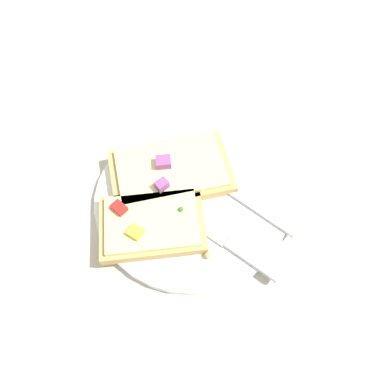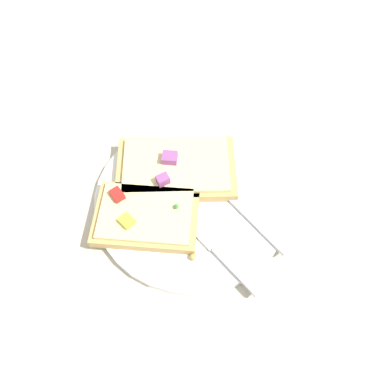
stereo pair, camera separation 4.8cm
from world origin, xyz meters
name	(u,v)px [view 1 (the left image)]	position (x,y,z in m)	size (l,w,h in m)	color
ground_plane	(192,200)	(0.00, 0.00, 0.00)	(4.00, 4.00, 0.00)	#BCB29E
plate	(192,198)	(0.00, 0.00, 0.01)	(0.26, 0.26, 0.01)	white
fork	(219,182)	(0.04, 0.00, 0.01)	(0.12, 0.20, 0.01)	#B7B7BC
knife	(222,237)	(0.01, -0.07, 0.01)	(0.11, 0.18, 0.01)	#B7B7BC
pizza_slice_main	(171,171)	(-0.01, 0.04, 0.02)	(0.17, 0.12, 0.03)	tan
pizza_slice_corner	(152,224)	(-0.06, -0.02, 0.02)	(0.15, 0.12, 0.03)	tan
crumb_scatter	(193,210)	(-0.01, -0.02, 0.02)	(0.05, 0.09, 0.01)	tan
napkin	(12,244)	(-0.23, 0.03, 0.00)	(0.15, 0.09, 0.01)	white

